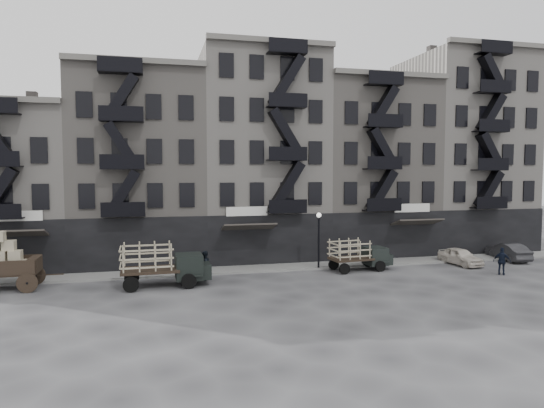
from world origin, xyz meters
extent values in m
plane|color=#38383A|center=(0.00, 0.00, 0.00)|extent=(140.00, 140.00, 0.00)
cube|color=slate|center=(0.00, 3.75, 0.07)|extent=(55.00, 2.50, 0.15)
cube|color=#A7A19A|center=(-20.00, 10.00, 6.00)|extent=(10.00, 10.00, 12.00)
cube|color=#4C4744|center=(-17.50, 10.00, 12.60)|extent=(0.70, 0.70, 1.20)
cube|color=gray|center=(-10.00, 10.00, 7.50)|extent=(10.00, 10.00, 15.00)
cube|color=black|center=(-10.00, 5.05, 2.00)|extent=(10.00, 0.35, 4.00)
cube|color=#595651|center=(-10.00, 4.85, 15.20)|extent=(10.00, 0.50, 0.40)
cube|color=#4C4744|center=(-13.00, 10.00, 15.60)|extent=(0.70, 0.70, 1.20)
cube|color=#4C4744|center=(-7.50, 10.00, 15.60)|extent=(0.70, 0.70, 1.20)
cube|color=#A7A19A|center=(0.00, 10.00, 8.50)|extent=(10.00, 10.00, 17.00)
cube|color=black|center=(0.00, 5.05, 2.00)|extent=(10.00, 0.35, 4.00)
cube|color=#595651|center=(0.00, 4.85, 17.20)|extent=(10.00, 0.50, 0.40)
cube|color=#4C4744|center=(-3.00, 10.00, 17.60)|extent=(0.70, 0.70, 1.20)
cube|color=#4C4744|center=(2.50, 10.00, 17.60)|extent=(0.70, 0.70, 1.20)
cube|color=gray|center=(10.00, 10.00, 7.50)|extent=(10.00, 10.00, 15.00)
cube|color=black|center=(10.00, 5.05, 2.00)|extent=(10.00, 0.35, 4.00)
cube|color=#595651|center=(10.00, 4.85, 15.20)|extent=(10.00, 0.50, 0.40)
cube|color=#4C4744|center=(7.00, 10.00, 15.60)|extent=(0.70, 0.70, 1.20)
cube|color=#4C4744|center=(12.50, 10.00, 15.60)|extent=(0.70, 0.70, 1.20)
cube|color=#A7A19A|center=(20.00, 10.00, 9.00)|extent=(10.00, 10.00, 18.00)
cube|color=black|center=(20.00, 5.05, 2.00)|extent=(10.00, 0.35, 4.00)
cube|color=#595651|center=(20.00, 4.85, 18.20)|extent=(10.00, 0.50, 0.40)
cube|color=#4C4744|center=(17.00, 10.00, 18.60)|extent=(0.70, 0.70, 1.20)
cube|color=#4C4744|center=(22.50, 10.00, 18.60)|extent=(0.70, 0.70, 1.20)
cylinder|color=black|center=(3.00, 2.60, 2.00)|extent=(0.14, 0.14, 4.00)
sphere|color=silver|center=(3.00, 2.60, 4.10)|extent=(0.36, 0.36, 0.36)
cube|color=black|center=(-18.00, 1.37, 1.11)|extent=(4.01, 2.13, 0.22)
cylinder|color=black|center=(-16.44, 0.26, 0.61)|extent=(1.22, 0.12, 1.22)
cylinder|color=black|center=(-16.45, 2.49, 0.61)|extent=(1.22, 0.12, 1.22)
cube|color=black|center=(-16.22, 1.38, 1.56)|extent=(0.56, 1.78, 0.89)
cube|color=black|center=(-9.20, -0.01, 1.11)|extent=(3.64, 2.18, 0.19)
cube|color=black|center=(-6.77, 0.03, 1.22)|extent=(1.73, 1.94, 1.59)
cube|color=black|center=(-5.82, 0.05, 0.90)|extent=(0.88, 1.60, 0.95)
cylinder|color=black|center=(-6.86, -1.03, 0.48)|extent=(0.96, 0.25, 0.95)
cylinder|color=black|center=(-6.90, 1.09, 0.48)|extent=(0.96, 0.25, 0.95)
cylinder|color=black|center=(-10.35, -1.09, 0.48)|extent=(0.96, 0.25, 0.95)
cylinder|color=black|center=(-10.39, 1.02, 0.48)|extent=(0.96, 0.25, 0.95)
cube|color=black|center=(5.14, 1.54, 0.93)|extent=(3.14, 2.01, 0.16)
cube|color=black|center=(7.17, 1.71, 1.02)|extent=(1.54, 1.70, 1.33)
cube|color=black|center=(7.96, 1.78, 0.75)|extent=(0.82, 1.38, 0.80)
cylinder|color=black|center=(7.15, 0.82, 0.40)|extent=(0.81, 0.26, 0.80)
cylinder|color=black|center=(7.01, 2.59, 0.40)|extent=(0.81, 0.26, 0.80)
cylinder|color=black|center=(4.25, 0.58, 0.40)|extent=(0.81, 0.26, 0.80)
cylinder|color=black|center=(4.10, 2.34, 0.40)|extent=(0.81, 0.26, 0.80)
imported|color=beige|center=(14.43, 1.68, 0.67)|extent=(2.03, 4.08, 1.34)
imported|color=#262628|center=(19.50, 2.48, 0.71)|extent=(1.92, 4.46, 1.43)
imported|color=black|center=(-16.64, 1.42, 0.89)|extent=(0.78, 0.72, 1.78)
imported|color=black|center=(-5.66, 1.11, 1.00)|extent=(1.23, 1.20, 2.00)
imported|color=black|center=(15.05, -2.25, 0.98)|extent=(1.17, 1.14, 1.96)
camera|label=1|loc=(-8.95, -31.33, 7.43)|focal=32.00mm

